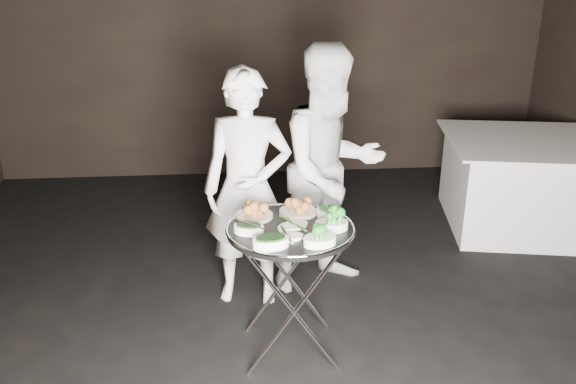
{
  "coord_description": "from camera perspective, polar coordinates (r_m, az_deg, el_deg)",
  "views": [
    {
      "loc": [
        -0.38,
        -2.68,
        2.05
      ],
      "look_at": [
        -0.11,
        0.27,
        0.95
      ],
      "focal_mm": 35.0,
      "sensor_mm": 36.0,
      "label": 1
    }
  ],
  "objects": [
    {
      "name": "floor",
      "position": [
        3.42,
        2.32,
        -17.07
      ],
      "size": [
        6.0,
        7.0,
        0.05
      ],
      "primitive_type": "cube",
      "color": "black",
      "rests_on": "ground"
    },
    {
      "name": "wall_back",
      "position": [
        6.25,
        -1.79,
        15.33
      ],
      "size": [
        6.0,
        0.05,
        3.0
      ],
      "primitive_type": "cube",
      "color": "black",
      "rests_on": "floor"
    },
    {
      "name": "tray_stand",
      "position": [
        3.24,
        0.24,
        -9.45
      ],
      "size": [
        0.53,
        0.45,
        0.78
      ],
      "rotation": [
        0.0,
        0.0,
        -0.07
      ],
      "color": "silver",
      "rests_on": "floor"
    },
    {
      "name": "serving_tray",
      "position": [
        3.09,
        0.25,
        -3.82
      ],
      "size": [
        0.71,
        0.71,
        0.04
      ],
      "color": "black",
      "rests_on": "tray_stand"
    },
    {
      "name": "potato_plate_a",
      "position": [
        3.21,
        -3.48,
        -2.02
      ],
      "size": [
        0.22,
        0.22,
        0.08
      ],
      "rotation": [
        0.0,
        0.0,
        0.15
      ],
      "color": "beige",
      "rests_on": "serving_tray"
    },
    {
      "name": "potato_plate_b",
      "position": [
        3.26,
        1.04,
        -1.6
      ],
      "size": [
        0.22,
        0.22,
        0.08
      ],
      "rotation": [
        0.0,
        0.0,
        0.13
      ],
      "color": "beige",
      "rests_on": "serving_tray"
    },
    {
      "name": "greens_bowl",
      "position": [
        3.23,
        4.06,
        -1.93
      ],
      "size": [
        0.13,
        0.13,
        0.07
      ],
      "rotation": [
        0.0,
        0.0,
        -0.38
      ],
      "color": "white",
      "rests_on": "serving_tray"
    },
    {
      "name": "asparagus_plate_a",
      "position": [
        3.08,
        0.5,
        -3.35
      ],
      "size": [
        0.21,
        0.18,
        0.04
      ],
      "rotation": [
        0.0,
        0.0,
        0.51
      ],
      "color": "white",
      "rests_on": "serving_tray"
    },
    {
      "name": "asparagus_plate_b",
      "position": [
        2.95,
        -0.15,
        -4.49
      ],
      "size": [
        0.19,
        0.13,
        0.04
      ],
      "rotation": [
        0.0,
        0.0,
        0.16
      ],
      "color": "white",
      "rests_on": "serving_tray"
    },
    {
      "name": "spinach_bowl_a",
      "position": [
        3.02,
        -4.0,
        -3.62
      ],
      "size": [
        0.19,
        0.16,
        0.07
      ],
      "rotation": [
        0.0,
        0.0,
        -0.34
      ],
      "color": "white",
      "rests_on": "serving_tray"
    },
    {
      "name": "spinach_bowl_b",
      "position": [
        2.85,
        -1.77,
        -4.95
      ],
      "size": [
        0.21,
        0.16,
        0.08
      ],
      "rotation": [
        0.0,
        0.0,
        0.19
      ],
      "color": "white",
      "rests_on": "serving_tray"
    },
    {
      "name": "broccoli_bowl_a",
      "position": [
        3.06,
        4.45,
        -3.19
      ],
      "size": [
        0.19,
        0.15,
        0.08
      ],
      "rotation": [
        0.0,
        0.0,
        0.09
      ],
      "color": "white",
      "rests_on": "serving_tray"
    },
    {
      "name": "broccoli_bowl_b",
      "position": [
        2.88,
        3.26,
        -4.74
      ],
      "size": [
        0.21,
        0.17,
        0.07
      ],
      "rotation": [
        0.0,
        0.0,
        0.3
      ],
      "color": "white",
      "rests_on": "serving_tray"
    },
    {
      "name": "serving_utensils",
      "position": [
        3.13,
        0.44,
        -2.29
      ],
      "size": [
        0.59,
        0.42,
        0.01
      ],
      "color": "silver",
      "rests_on": "serving_tray"
    },
    {
      "name": "waiter_left",
      "position": [
        3.67,
        -4.15,
        0.26
      ],
      "size": [
        0.63,
        0.46,
        1.59
      ],
      "primitive_type": "imported",
      "rotation": [
        0.0,
        0.0,
        -0.15
      ],
      "color": "white",
      "rests_on": "floor"
    },
    {
      "name": "waiter_right",
      "position": [
        3.85,
        4.42,
        2.2
      ],
      "size": [
        1.01,
        0.91,
        1.71
      ],
      "primitive_type": "imported",
      "rotation": [
        0.0,
        0.0,
        0.38
      ],
      "color": "white",
      "rests_on": "floor"
    },
    {
      "name": "dining_table",
      "position": [
        5.39,
        22.84,
        0.88
      ],
      "size": [
        1.39,
        1.39,
        0.79
      ],
      "rotation": [
        0.0,
        0.0,
        -0.2
      ],
      "color": "white",
      "rests_on": "floor"
    }
  ]
}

